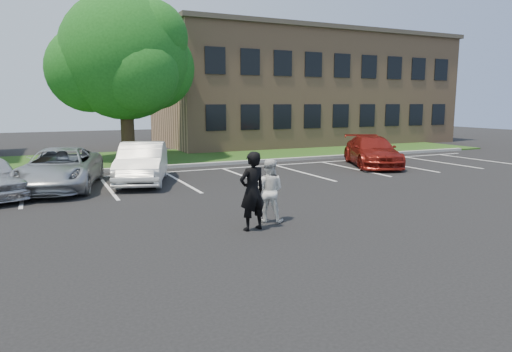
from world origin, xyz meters
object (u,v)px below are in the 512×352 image
at_px(man_white_shirt, 269,191).
at_px(car_red_compact, 372,151).
at_px(car_white_sedan, 142,163).
at_px(office_building, 304,89).
at_px(car_silver_minivan, 60,169).
at_px(tree, 126,59).
at_px(man_black_suit, 252,191).

relative_size(man_white_shirt, car_red_compact, 0.33).
height_order(car_white_sedan, car_red_compact, car_white_sedan).
bearing_deg(office_building, car_white_sedan, -138.73).
distance_m(man_white_shirt, car_white_sedan, 7.64).
distance_m(office_building, car_silver_minivan, 23.08).
relative_size(tree, car_silver_minivan, 1.66).
bearing_deg(car_white_sedan, office_building, 58.74).
xyz_separation_m(car_silver_minivan, car_red_compact, (14.21, 0.03, -0.01)).
height_order(tree, car_red_compact, tree).
height_order(man_white_shirt, car_white_sedan, man_white_shirt).
xyz_separation_m(office_building, car_silver_minivan, (-18.36, -13.56, -3.42)).
distance_m(tree, car_red_compact, 13.56).
relative_size(tree, man_white_shirt, 5.28).
relative_size(car_white_sedan, car_red_compact, 0.95).
xyz_separation_m(tree, car_silver_minivan, (-3.73, -7.27, -4.61)).
height_order(office_building, car_red_compact, office_building).
xyz_separation_m(man_black_suit, car_silver_minivan, (-4.03, 7.94, -0.24)).
xyz_separation_m(car_silver_minivan, car_white_sedan, (2.96, 0.04, 0.05)).
distance_m(tree, man_black_suit, 15.83).
bearing_deg(office_building, car_silver_minivan, -143.56).
xyz_separation_m(man_black_suit, car_white_sedan, (-1.07, 7.97, -0.19)).
height_order(tree, man_white_shirt, tree).
relative_size(office_building, man_white_shirt, 13.45).
distance_m(man_black_suit, car_white_sedan, 8.05).
xyz_separation_m(tree, man_black_suit, (0.30, -15.21, -4.38)).
bearing_deg(car_white_sedan, car_silver_minivan, -161.83).
bearing_deg(car_red_compact, office_building, 97.07).
height_order(tree, man_black_suit, tree).
relative_size(office_building, car_white_sedan, 4.72).
bearing_deg(car_white_sedan, man_black_suit, -64.87).
xyz_separation_m(tree, car_red_compact, (10.48, -7.25, -4.62)).
bearing_deg(man_white_shirt, tree, -49.39).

